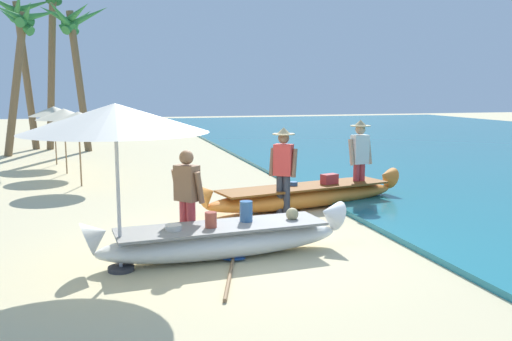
{
  "coord_description": "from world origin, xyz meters",
  "views": [
    {
      "loc": [
        -1.78,
        -7.95,
        2.49
      ],
      "look_at": [
        0.97,
        2.1,
        0.9
      ],
      "focal_mm": 37.91,
      "sensor_mm": 36.0,
      "label": 1
    }
  ],
  "objects_px": {
    "patio_umbrella_large": "(115,119)",
    "palm_tree_far_behind": "(73,33)",
    "boat_white_foreground": "(223,239)",
    "person_vendor_hatted": "(283,165)",
    "palm_tree_leaning_seaward": "(20,28)",
    "paddle": "(231,270)",
    "palm_tree_mid_cluster": "(53,10)",
    "palm_tree_tall_inland": "(23,36)",
    "person_vendor_assistant": "(360,155)",
    "boat_orange_midground": "(305,195)",
    "person_tourist_customer": "(187,195)"
  },
  "relations": [
    {
      "from": "patio_umbrella_large",
      "to": "palm_tree_far_behind",
      "type": "relative_size",
      "value": 0.43
    },
    {
      "from": "boat_white_foreground",
      "to": "person_vendor_hatted",
      "type": "relative_size",
      "value": 2.33
    },
    {
      "from": "person_vendor_hatted",
      "to": "palm_tree_far_behind",
      "type": "distance_m",
      "value": 13.69
    },
    {
      "from": "palm_tree_leaning_seaward",
      "to": "palm_tree_far_behind",
      "type": "relative_size",
      "value": 1.08
    },
    {
      "from": "paddle",
      "to": "palm_tree_mid_cluster",
      "type": "bearing_deg",
      "value": 101.84
    },
    {
      "from": "person_vendor_hatted",
      "to": "palm_tree_tall_inland",
      "type": "height_order",
      "value": "palm_tree_tall_inland"
    },
    {
      "from": "boat_white_foreground",
      "to": "person_vendor_assistant",
      "type": "bearing_deg",
      "value": 39.94
    },
    {
      "from": "boat_orange_midground",
      "to": "palm_tree_tall_inland",
      "type": "height_order",
      "value": "palm_tree_tall_inland"
    },
    {
      "from": "person_tourist_customer",
      "to": "person_vendor_assistant",
      "type": "relative_size",
      "value": 0.86
    },
    {
      "from": "person_vendor_assistant",
      "to": "palm_tree_tall_inland",
      "type": "relative_size",
      "value": 0.33
    },
    {
      "from": "patio_umbrella_large",
      "to": "palm_tree_far_behind",
      "type": "xyz_separation_m",
      "value": [
        -1.25,
        15.07,
        2.5
      ]
    },
    {
      "from": "patio_umbrella_large",
      "to": "palm_tree_leaning_seaward",
      "type": "xyz_separation_m",
      "value": [
        -3.32,
        16.4,
        2.76
      ]
    },
    {
      "from": "palm_tree_leaning_seaward",
      "to": "palm_tree_mid_cluster",
      "type": "relative_size",
      "value": 0.89
    },
    {
      "from": "palm_tree_tall_inland",
      "to": "palm_tree_leaning_seaward",
      "type": "xyz_separation_m",
      "value": [
        -0.35,
        2.14,
        0.5
      ]
    },
    {
      "from": "boat_white_foreground",
      "to": "person_vendor_hatted",
      "type": "height_order",
      "value": "person_vendor_hatted"
    },
    {
      "from": "palm_tree_tall_inland",
      "to": "paddle",
      "type": "distance_m",
      "value": 15.95
    },
    {
      "from": "person_tourist_customer",
      "to": "palm_tree_tall_inland",
      "type": "height_order",
      "value": "palm_tree_tall_inland"
    },
    {
      "from": "palm_tree_far_behind",
      "to": "boat_white_foreground",
      "type": "bearing_deg",
      "value": -79.59
    },
    {
      "from": "palm_tree_tall_inland",
      "to": "person_tourist_customer",
      "type": "bearing_deg",
      "value": -73.52
    },
    {
      "from": "palm_tree_far_behind",
      "to": "palm_tree_tall_inland",
      "type": "bearing_deg",
      "value": -154.69
    },
    {
      "from": "boat_orange_midground",
      "to": "patio_umbrella_large",
      "type": "height_order",
      "value": "patio_umbrella_large"
    },
    {
      "from": "patio_umbrella_large",
      "to": "palm_tree_tall_inland",
      "type": "bearing_deg",
      "value": 101.76
    },
    {
      "from": "person_vendor_hatted",
      "to": "person_tourist_customer",
      "type": "distance_m",
      "value": 2.89
    },
    {
      "from": "person_vendor_assistant",
      "to": "palm_tree_mid_cluster",
      "type": "xyz_separation_m",
      "value": [
        -7.24,
        12.77,
        4.52
      ]
    },
    {
      "from": "person_tourist_customer",
      "to": "palm_tree_leaning_seaward",
      "type": "distance_m",
      "value": 16.74
    },
    {
      "from": "palm_tree_tall_inland",
      "to": "palm_tree_far_behind",
      "type": "relative_size",
      "value": 0.96
    },
    {
      "from": "palm_tree_leaning_seaward",
      "to": "paddle",
      "type": "bearing_deg",
      "value": -74.2
    },
    {
      "from": "patio_umbrella_large",
      "to": "palm_tree_tall_inland",
      "type": "relative_size",
      "value": 0.45
    },
    {
      "from": "boat_orange_midground",
      "to": "palm_tree_tall_inland",
      "type": "xyz_separation_m",
      "value": [
        -6.82,
        11.15,
        4.1
      ]
    },
    {
      "from": "boat_orange_midground",
      "to": "paddle",
      "type": "xyz_separation_m",
      "value": [
        -2.4,
        -3.56,
        -0.23
      ]
    },
    {
      "from": "boat_white_foreground",
      "to": "person_vendor_assistant",
      "type": "height_order",
      "value": "person_vendor_assistant"
    },
    {
      "from": "boat_white_foreground",
      "to": "person_vendor_assistant",
      "type": "xyz_separation_m",
      "value": [
        3.73,
        3.12,
        0.77
      ]
    },
    {
      "from": "palm_tree_far_behind",
      "to": "person_vendor_assistant",
      "type": "bearing_deg",
      "value": -61.14
    },
    {
      "from": "palm_tree_mid_cluster",
      "to": "palm_tree_tall_inland",
      "type": "bearing_deg",
      "value": -116.64
    },
    {
      "from": "palm_tree_leaning_seaward",
      "to": "paddle",
      "type": "relative_size",
      "value": 3.69
    },
    {
      "from": "patio_umbrella_large",
      "to": "palm_tree_tall_inland",
      "type": "xyz_separation_m",
      "value": [
        -2.97,
        14.25,
        2.27
      ]
    },
    {
      "from": "boat_orange_midground",
      "to": "person_vendor_hatted",
      "type": "distance_m",
      "value": 1.08
    },
    {
      "from": "boat_white_foreground",
      "to": "palm_tree_far_behind",
      "type": "distance_m",
      "value": 15.69
    },
    {
      "from": "boat_orange_midground",
      "to": "paddle",
      "type": "bearing_deg",
      "value": -124.03
    },
    {
      "from": "palm_tree_leaning_seaward",
      "to": "boat_orange_midground",
      "type": "bearing_deg",
      "value": -61.66
    },
    {
      "from": "boat_orange_midground",
      "to": "palm_tree_mid_cluster",
      "type": "height_order",
      "value": "palm_tree_mid_cluster"
    },
    {
      "from": "patio_umbrella_large",
      "to": "person_vendor_assistant",
      "type": "bearing_deg",
      "value": 32.8
    },
    {
      "from": "person_vendor_hatted",
      "to": "palm_tree_far_behind",
      "type": "height_order",
      "value": "palm_tree_far_behind"
    },
    {
      "from": "person_tourist_customer",
      "to": "patio_umbrella_large",
      "type": "xyz_separation_m",
      "value": [
        -1.03,
        -0.73,
        1.21
      ]
    },
    {
      "from": "palm_tree_tall_inland",
      "to": "boat_white_foreground",
      "type": "bearing_deg",
      "value": -72.4
    },
    {
      "from": "boat_orange_midground",
      "to": "palm_tree_mid_cluster",
      "type": "xyz_separation_m",
      "value": [
        -5.88,
        13.02,
        5.3
      ]
    },
    {
      "from": "person_vendor_hatted",
      "to": "person_tourist_customer",
      "type": "relative_size",
      "value": 1.11
    },
    {
      "from": "palm_tree_tall_inland",
      "to": "palm_tree_far_behind",
      "type": "bearing_deg",
      "value": 25.31
    },
    {
      "from": "patio_umbrella_large",
      "to": "palm_tree_mid_cluster",
      "type": "relative_size",
      "value": 0.35
    },
    {
      "from": "patio_umbrella_large",
      "to": "palm_tree_mid_cluster",
      "type": "height_order",
      "value": "palm_tree_mid_cluster"
    }
  ]
}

